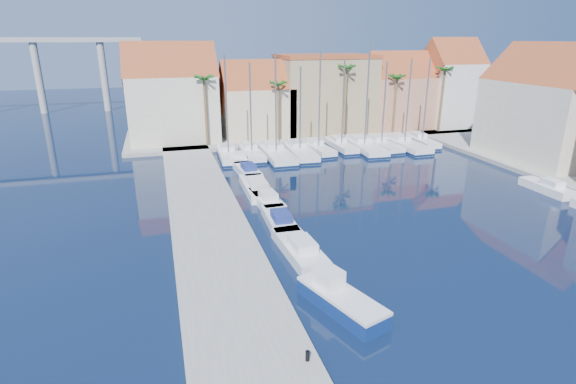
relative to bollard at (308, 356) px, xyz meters
name	(u,v)px	position (x,y,z in m)	size (l,w,h in m)	color
ground	(406,314)	(6.60, 2.62, -0.75)	(260.00, 260.00, 0.00)	black
quay_west	(211,232)	(-2.40, 16.12, -0.50)	(6.00, 77.00, 0.50)	gray
shore_north	(306,132)	(16.60, 50.62, -0.50)	(54.00, 16.00, 0.50)	gray
bollard	(308,356)	(0.00, 0.00, 0.00)	(0.20, 0.20, 0.50)	black
fishing_boat	(340,298)	(3.27, 4.15, -0.08)	(3.68, 6.09, 2.02)	navy
motorboat_west_0	(300,248)	(3.12, 11.06, -0.24)	(2.43, 6.67, 1.40)	white
motorboat_west_1	(280,220)	(3.10, 16.29, -0.24)	(2.18, 6.14, 1.40)	white
motorboat_west_2	(267,199)	(3.25, 21.39, -0.24)	(2.26, 5.97, 1.40)	white
motorboat_west_3	(257,187)	(3.13, 25.09, -0.24)	(2.51, 7.37, 1.40)	white
motorboat_west_4	(248,170)	(3.41, 31.12, -0.24)	(2.32, 6.09, 1.40)	white
motorboat_west_5	(240,159)	(3.51, 36.25, -0.24)	(2.43, 6.20, 1.40)	white
motorboat_east_1	(547,187)	(30.60, 17.17, -0.24)	(1.80, 5.55, 1.40)	white
sailboat_0	(228,154)	(2.46, 38.65, -0.15)	(2.75, 8.92, 12.53)	white
sailboat_1	(251,152)	(5.42, 38.87, -0.15)	(2.36, 8.57, 11.62)	white
sailboat_2	(275,152)	(8.34, 38.01, -0.18)	(3.18, 11.54, 12.67)	white
sailboat_3	(299,151)	(11.56, 38.16, -0.19)	(3.35, 10.73, 11.12)	white
sailboat_4	(317,147)	(14.34, 38.86, -0.12)	(2.64, 8.34, 12.87)	white
sailboat_5	(340,145)	(17.88, 39.49, -0.15)	(2.28, 8.36, 11.81)	white
sailboat_6	(363,145)	(20.77, 38.56, -0.17)	(3.60, 11.39, 13.73)	white
sailboat_7	(380,144)	(23.40, 38.72, -0.17)	(2.88, 9.30, 11.53)	white
sailboat_8	(402,143)	(26.53, 38.11, -0.19)	(3.14, 11.02, 11.84)	white
sailboat_9	(421,140)	(29.89, 38.86, -0.14)	(2.83, 8.23, 11.86)	white
building_0	(172,97)	(-3.40, 49.62, 5.77)	(12.30, 9.00, 13.50)	beige
building_1	(257,103)	(8.60, 49.62, 4.54)	(10.30, 8.00, 11.00)	beige
building_2	(324,93)	(19.60, 50.62, 5.51)	(14.20, 10.20, 11.50)	#9D8A60
building_3	(397,94)	(31.60, 49.62, 5.11)	(10.30, 8.00, 12.00)	#B3775A
building_4	(450,86)	(40.60, 48.62, 6.21)	(8.30, 8.00, 14.00)	silver
building_6	(548,108)	(38.60, 26.62, 5.77)	(9.00, 14.30, 13.50)	beige
palm_0	(204,81)	(0.60, 44.62, 8.33)	(2.60, 2.60, 10.15)	brown
palm_1	(278,86)	(10.60, 44.62, 7.38)	(2.60, 2.60, 9.15)	brown
palm_2	(347,70)	(20.60, 44.62, 9.27)	(2.60, 2.60, 11.15)	brown
palm_3	(397,79)	(28.60, 44.62, 7.86)	(2.60, 2.60, 9.65)	brown
palm_4	(445,72)	(36.60, 44.62, 8.80)	(2.60, 2.60, 10.65)	brown
viaduct	(6,61)	(-32.47, 84.62, 9.50)	(48.00, 2.20, 14.45)	#9E9E99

